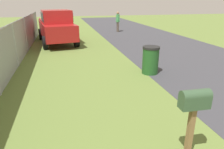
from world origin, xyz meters
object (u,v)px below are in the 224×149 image
object	(u,v)px
mailbox	(194,105)
pedestrian	(118,20)
pickup_truck	(56,26)
trash_bin	(151,60)

from	to	relation	value
mailbox	pedestrian	world-z (taller)	pedestrian
mailbox	pedestrian	bearing A→B (deg)	-8.48
pickup_truck	trash_bin	distance (m)	7.69
mailbox	pickup_truck	world-z (taller)	pickup_truck
trash_bin	pickup_truck	bearing A→B (deg)	26.99
mailbox	pickup_truck	distance (m)	11.44
trash_bin	mailbox	bearing A→B (deg)	164.94
pickup_truck	pedestrian	bearing A→B (deg)	120.24
trash_bin	pedestrian	world-z (taller)	pedestrian
mailbox	pedestrian	xyz separation A→B (m)	(15.33, -2.83, -0.05)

